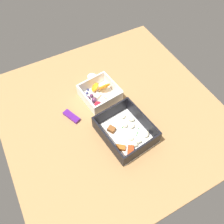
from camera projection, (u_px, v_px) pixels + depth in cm
name	position (u px, v px, depth cm)	size (l,w,h in cm)	color
table_surface	(112.00, 113.00, 88.22)	(80.00, 80.00, 2.00)	#9E7547
pasta_container	(126.00, 132.00, 79.92)	(20.28, 17.76, 6.63)	white
fruit_bowl	(100.00, 94.00, 89.82)	(14.84, 14.66, 5.79)	white
candy_bar	(72.00, 116.00, 85.53)	(7.00, 2.40, 1.20)	#51197A
paper_cup_liner	(92.00, 78.00, 96.44)	(3.60, 3.60, 1.60)	white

